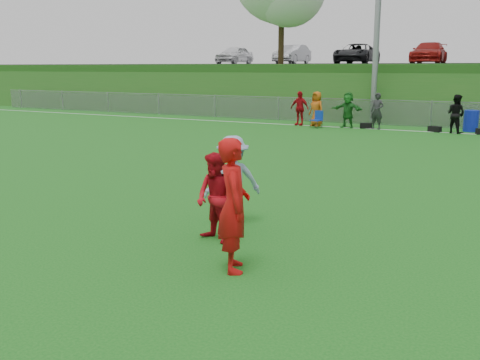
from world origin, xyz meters
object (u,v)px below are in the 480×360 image
Objects in this scene: player_red_center at (216,198)px; recycling_bin at (471,121)px; player_blue at (233,180)px; player_red_left at (234,205)px.

player_red_center is 18.99m from recycling_bin.
player_red_center is 0.91× the size of player_blue.
recycling_bin is at bearing 102.36° from player_red_center.
recycling_bin is (2.54, 18.82, -0.27)m from player_red_center.
player_blue reaches higher than recycling_bin.
player_red_left is 1.33m from player_red_center.
player_red_center is 1.07m from player_blue.
player_red_left reaches higher than player_red_center.
recycling_bin is (1.68, 19.81, -0.47)m from player_red_left.
player_blue is (-0.23, 1.05, 0.07)m from player_red_center.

